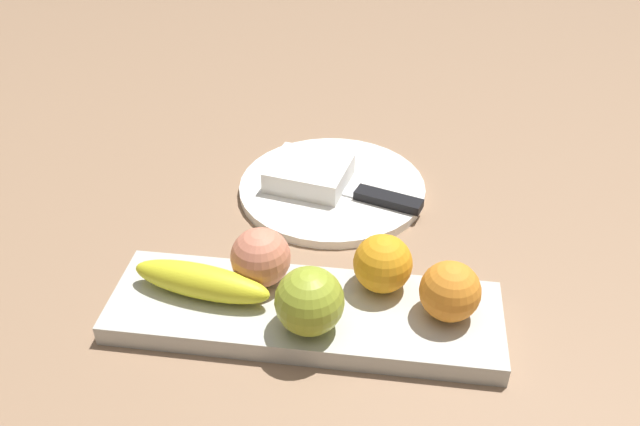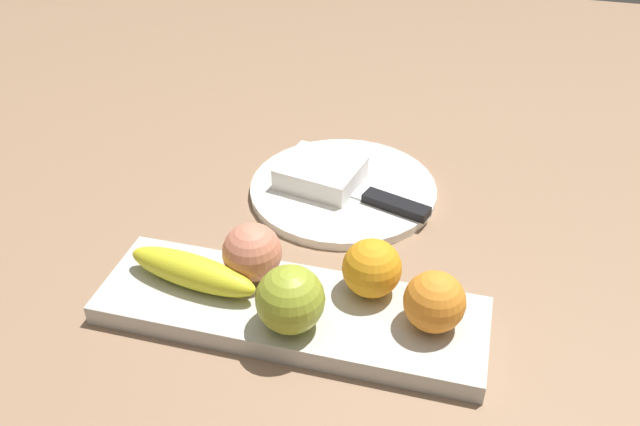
% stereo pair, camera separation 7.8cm
% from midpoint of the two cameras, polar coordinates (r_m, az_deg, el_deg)
% --- Properties ---
extents(ground_plane, '(2.40, 2.40, 0.00)m').
position_cam_midpoint_polar(ground_plane, '(0.71, 2.51, -10.39)').
color(ground_plane, '#8D6C51').
extents(fruit_tray, '(0.42, 0.13, 0.02)m').
position_cam_midpoint_polar(fruit_tray, '(0.72, 0.59, -8.52)').
color(fruit_tray, beige).
rests_on(fruit_tray, ground_plane).
extents(apple, '(0.07, 0.07, 0.07)m').
position_cam_midpoint_polar(apple, '(0.66, 0.84, -7.57)').
color(apple, '#95A72E').
rests_on(apple, fruit_tray).
extents(banana, '(0.16, 0.06, 0.04)m').
position_cam_midpoint_polar(banana, '(0.73, -7.90, -5.10)').
color(banana, yellow).
rests_on(banana, fruit_tray).
extents(orange_near_apple, '(0.06, 0.06, 0.06)m').
position_cam_midpoint_polar(orange_near_apple, '(0.68, 13.10, -7.57)').
color(orange_near_apple, orange).
rests_on(orange_near_apple, fruit_tray).
extents(orange_near_banana, '(0.06, 0.06, 0.06)m').
position_cam_midpoint_polar(orange_near_banana, '(0.71, 7.65, -4.84)').
color(orange_near_banana, orange).
rests_on(orange_near_banana, fruit_tray).
extents(peach, '(0.07, 0.07, 0.07)m').
position_cam_midpoint_polar(peach, '(0.72, -2.77, -3.51)').
color(peach, '#D47A5F').
rests_on(peach, fruit_tray).
extents(dinner_plate, '(0.25, 0.25, 0.01)m').
position_cam_midpoint_polar(dinner_plate, '(0.91, 4.46, 1.96)').
color(dinner_plate, white).
rests_on(dinner_plate, ground_plane).
extents(folded_napkin, '(0.12, 0.11, 0.03)m').
position_cam_midpoint_polar(folded_napkin, '(0.91, 2.55, 3.37)').
color(folded_napkin, white).
rests_on(folded_napkin, dinner_plate).
extents(knife, '(0.18, 0.07, 0.01)m').
position_cam_midpoint_polar(knife, '(0.87, 8.20, 0.87)').
color(knife, silver).
rests_on(knife, dinner_plate).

